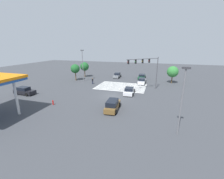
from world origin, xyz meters
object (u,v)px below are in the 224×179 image
(car_2, at_px, (112,105))
(tree_corner_a, at_px, (85,67))
(car_4, at_px, (24,91))
(tree_corner_c, at_px, (75,69))
(car_0, at_px, (142,81))
(traffic_signal_mast, at_px, (147,66))
(pedestrian, at_px, (93,81))
(street_light_pole_b, at_px, (182,96))
(tree_corner_b, at_px, (173,72))
(car_1, at_px, (142,77))
(fire_hydrant, at_px, (53,102))
(car_5, at_px, (117,75))
(car_3, at_px, (129,91))
(street_light_pole_a, at_px, (83,63))

(car_2, height_order, tree_corner_a, tree_corner_a)
(car_4, distance_m, tree_corner_c, 15.35)
(car_0, bearing_deg, car_2, 172.65)
(tree_corner_c, bearing_deg, traffic_signal_mast, 168.09)
(pedestrian, height_order, tree_corner_c, tree_corner_c)
(street_light_pole_b, bearing_deg, tree_corner_b, -92.11)
(car_1, bearing_deg, pedestrian, 131.37)
(car_1, relative_size, tree_corner_a, 1.03)
(car_1, height_order, car_4, car_4)
(car_2, height_order, tree_corner_b, tree_corner_b)
(traffic_signal_mast, xyz_separation_m, fire_hydrant, (14.19, 13.55, -5.14))
(car_4, relative_size, tree_corner_c, 0.95)
(car_5, xyz_separation_m, tree_corner_c, (10.40, 7.45, 2.70))
(car_4, bearing_deg, tree_corner_b, 34.70)
(car_4, relative_size, fire_hydrant, 5.16)
(street_light_pole_b, bearing_deg, car_5, -62.25)
(tree_corner_a, xyz_separation_m, tree_corner_c, (0.17, 5.36, 0.05))
(tree_corner_c, bearing_deg, car_3, 155.42)
(car_4, xyz_separation_m, car_5, (-13.71, -22.21, -0.04))
(tree_corner_a, bearing_deg, car_2, 126.16)
(car_4, relative_size, street_light_pole_b, 0.58)
(car_0, relative_size, pedestrian, 2.83)
(car_3, xyz_separation_m, pedestrian, (10.80, -5.37, 0.24))
(car_3, height_order, car_5, car_5)
(pedestrian, xyz_separation_m, tree_corner_a, (6.31, -7.89, 2.46))
(car_5, relative_size, tree_corner_a, 0.91)
(car_1, relative_size, street_light_pole_a, 0.56)
(street_light_pole_a, distance_m, fire_hydrant, 18.26)
(traffic_signal_mast, xyz_separation_m, car_4, (23.57, 10.48, -4.84))
(car_2, distance_m, tree_corner_b, 23.84)
(car_3, height_order, pedestrian, pedestrian)
(street_light_pole_a, relative_size, tree_corner_c, 1.84)
(car_3, height_order, tree_corner_c, tree_corner_c)
(tree_corner_a, bearing_deg, tree_corner_b, 178.60)
(car_5, bearing_deg, car_0, 54.52)
(car_3, height_order, street_light_pole_b, street_light_pole_b)
(car_3, relative_size, tree_corner_b, 1.06)
(car_1, bearing_deg, tree_corner_c, 113.00)
(street_light_pole_a, bearing_deg, car_5, -133.90)
(street_light_pole_a, xyz_separation_m, tree_corner_a, (2.58, -5.86, -1.79))
(traffic_signal_mast, relative_size, street_light_pole_a, 0.84)
(car_1, bearing_deg, tree_corner_a, 97.48)
(car_2, relative_size, street_light_pole_b, 0.61)
(pedestrian, height_order, tree_corner_a, tree_corner_a)
(car_3, bearing_deg, car_5, 21.46)
(fire_hydrant, bearing_deg, car_1, -115.01)
(pedestrian, xyz_separation_m, fire_hydrant, (0.40, 15.29, -0.45))
(traffic_signal_mast, bearing_deg, street_light_pole_a, -57.15)
(car_0, height_order, car_5, car_5)
(pedestrian, relative_size, street_light_pole_b, 0.21)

